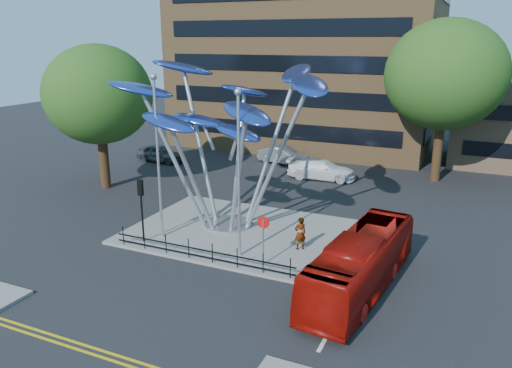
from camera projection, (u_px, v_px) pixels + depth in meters
The scene contains 17 objects.
ground at pixel (201, 281), 22.69m from camera, with size 120.00×120.00×0.00m, color black.
traffic_island at pixel (239, 232), 28.31m from camera, with size 12.00×9.00×0.15m, color slate.
double_yellow_near at pixel (113, 354), 17.45m from camera, with size 40.00×0.12×0.01m, color gold.
double_yellow_far at pixel (107, 359), 17.19m from camera, with size 40.00×0.12×0.01m, color gold.
tree_right at pixel (445, 75), 36.46m from camera, with size 8.80×8.80×12.11m.
tree_left at pixel (98, 95), 35.08m from camera, with size 7.60×7.60×10.32m.
leaf_sculpture at pixel (226, 109), 27.42m from camera, with size 12.72×9.54×9.51m.
street_lamp_left at pixel (157, 143), 26.03m from camera, with size 0.36×0.36×8.80m.
street_lamp_right at pixel (239, 160), 23.68m from camera, with size 0.36×0.36×8.30m.
traffic_light_island at pixel (141, 197), 26.13m from camera, with size 0.28×0.18×3.42m.
no_entry_sign_island at pixel (263, 232), 23.58m from camera, with size 0.60×0.10×2.45m.
pedestrian_railing_front at pixel (200, 252), 24.42m from camera, with size 10.00×0.06×1.00m.
red_bus at pixel (361, 263), 21.54m from camera, with size 2.16×9.23×2.57m, color #9D0D07.
pedestrian at pixel (300, 233), 25.55m from camera, with size 0.63×0.42×1.74m, color gray.
parked_car_left at pixel (161, 153), 44.46m from camera, with size 1.80×4.46×1.52m, color #404447.
parked_car_mid at pixel (283, 155), 43.68m from camera, with size 1.59×4.57×1.51m, color #94979B.
parked_car_right at pixel (322, 169), 39.01m from camera, with size 2.16×5.32×1.54m, color white.
Camera 1 is at (10.80, -17.64, 10.64)m, focal length 35.00 mm.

